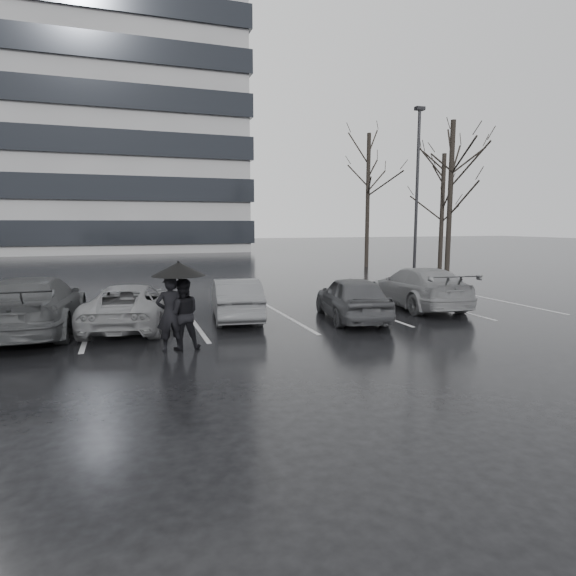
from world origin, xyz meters
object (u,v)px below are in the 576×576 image
(lamp_post, at_px, (416,204))
(car_main, at_px, (352,298))
(car_west_c, at_px, (34,305))
(pedestrian_right, at_px, (183,314))
(car_west_b, at_px, (130,306))
(tree_east, at_px, (450,200))
(tree_north, at_px, (368,201))
(car_west_a, at_px, (236,299))
(car_east, at_px, (418,287))
(pedestrian_left, at_px, (170,314))
(tree_ne, at_px, (442,212))

(lamp_post, bearing_deg, car_main, -134.02)
(car_west_c, bearing_deg, pedestrian_right, 142.20)
(car_west_b, relative_size, tree_east, 0.53)
(pedestrian_right, bearing_deg, car_main, -156.87)
(car_west_b, xyz_separation_m, pedestrian_right, (1.09, -2.82, 0.21))
(car_west_b, bearing_deg, tree_north, -124.83)
(car_west_a, height_order, car_east, car_east)
(pedestrian_left, distance_m, tree_east, 18.60)
(car_west_c, bearing_deg, car_east, -177.15)
(car_main, distance_m, tree_ne, 17.70)
(tree_north, bearing_deg, car_main, -119.43)
(lamp_post, bearing_deg, car_west_c, -158.78)
(car_east, bearing_deg, car_west_c, 6.05)
(car_main, xyz_separation_m, tree_east, (9.73, 8.47, 3.35))
(tree_north, bearing_deg, car_west_b, -135.86)
(car_west_c, xyz_separation_m, tree_east, (18.26, 7.43, 3.26))
(car_west_a, relative_size, car_west_b, 0.87)
(car_west_a, bearing_deg, pedestrian_right, 65.19)
(lamp_post, bearing_deg, car_west_a, -149.80)
(tree_north, bearing_deg, car_west_a, -129.87)
(car_west_b, distance_m, car_west_c, 2.34)
(tree_east, distance_m, tree_north, 7.08)
(car_main, height_order, car_west_b, car_main)
(car_main, height_order, lamp_post, lamp_post)
(pedestrian_left, bearing_deg, tree_east, -149.41)
(car_west_a, bearing_deg, car_west_b, 10.96)
(car_west_a, height_order, pedestrian_left, pedestrian_left)
(tree_east, xyz_separation_m, tree_north, (-1.00, 7.00, 0.25))
(car_main, height_order, tree_east, tree_east)
(car_east, relative_size, lamp_post, 0.58)
(tree_east, bearing_deg, pedestrian_left, -145.52)
(car_main, distance_m, lamp_post, 10.14)
(car_west_a, xyz_separation_m, tree_east, (12.94, 7.30, 3.39))
(pedestrian_right, relative_size, tree_ne, 0.23)
(pedestrian_left, bearing_deg, car_west_c, -46.90)
(car_east, bearing_deg, car_west_b, 6.52)
(tree_east, bearing_deg, tree_ne, 57.99)
(car_main, xyz_separation_m, tree_ne, (12.23, 12.47, 2.85))
(car_west_c, bearing_deg, tree_east, -155.77)
(car_main, relative_size, lamp_post, 0.47)
(car_west_c, relative_size, pedestrian_left, 3.05)
(lamp_post, bearing_deg, pedestrian_left, -143.79)
(pedestrian_left, xyz_separation_m, pedestrian_right, (0.27, 0.08, -0.04))
(car_west_b, bearing_deg, car_west_c, 9.97)
(lamp_post, xyz_separation_m, tree_north, (2.01, 8.51, 0.55))
(car_west_c, bearing_deg, pedestrian_left, 139.07)
(lamp_post, relative_size, tree_north, 0.95)
(car_main, relative_size, tree_north, 0.45)
(car_west_c, height_order, tree_east, tree_east)
(car_west_a, distance_m, pedestrian_left, 3.77)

